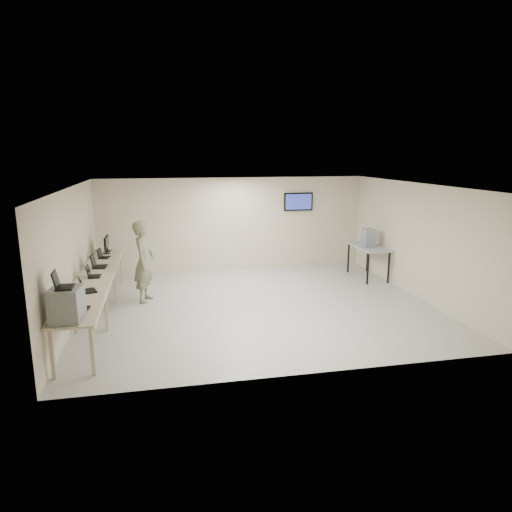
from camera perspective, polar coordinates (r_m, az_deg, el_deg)
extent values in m
cube|color=#B2AFA3|center=(10.79, 0.22, -6.20)|extent=(8.00, 7.00, 0.01)
cube|color=white|center=(10.23, 0.23, 8.81)|extent=(8.00, 7.00, 0.01)
cube|color=beige|center=(13.81, -2.80, 3.97)|extent=(8.00, 0.01, 2.80)
cube|color=beige|center=(7.13, 6.09, -4.45)|extent=(8.00, 0.01, 2.80)
cube|color=beige|center=(10.37, -21.94, 0.12)|extent=(0.01, 7.00, 2.80)
cube|color=beige|center=(11.90, 19.44, 1.83)|extent=(0.01, 7.00, 2.80)
cube|color=black|center=(14.15, 5.26, 6.80)|extent=(0.15, 0.04, 0.15)
cube|color=black|center=(14.11, 5.31, 6.78)|extent=(0.90, 0.06, 0.55)
cube|color=navy|center=(14.08, 5.35, 6.76)|extent=(0.82, 0.01, 0.47)
cube|color=beige|center=(10.42, -19.54, -2.57)|extent=(0.75, 6.00, 0.04)
cube|color=tan|center=(10.39, -17.48, -2.65)|extent=(0.02, 6.00, 0.06)
cube|color=tan|center=(7.96, -24.14, -11.11)|extent=(0.06, 0.06, 0.86)
cube|color=tan|center=(7.85, -19.79, -11.07)|extent=(0.06, 0.06, 0.86)
cube|color=tan|center=(9.75, -21.78, -6.57)|extent=(0.06, 0.06, 0.86)
cube|color=tan|center=(9.66, -18.26, -6.47)|extent=(0.06, 0.06, 0.86)
cube|color=tan|center=(11.44, -20.29, -3.64)|extent=(0.06, 0.06, 0.86)
cube|color=tan|center=(11.37, -17.30, -3.53)|extent=(0.06, 0.06, 0.86)
cube|color=tan|center=(13.31, -19.12, -1.32)|extent=(0.06, 0.06, 0.86)
cube|color=tan|center=(13.25, -16.55, -1.21)|extent=(0.06, 0.06, 0.86)
cube|color=gray|center=(7.80, -22.59, -5.62)|extent=(0.51, 0.57, 0.55)
cube|color=black|center=(7.72, -22.77, -3.62)|extent=(0.26, 0.36, 0.02)
cube|color=black|center=(7.72, -23.79, -2.65)|extent=(0.07, 0.34, 0.25)
cube|color=black|center=(7.71, -23.68, -2.65)|extent=(0.05, 0.30, 0.21)
cube|color=black|center=(8.30, -21.24, -6.33)|extent=(0.33, 0.43, 0.02)
cube|color=black|center=(8.28, -22.32, -5.32)|extent=(0.11, 0.38, 0.29)
cube|color=black|center=(8.28, -22.20, -5.32)|extent=(0.09, 0.34, 0.24)
cube|color=black|center=(9.36, -20.17, -4.12)|extent=(0.36, 0.42, 0.02)
cube|color=black|center=(9.35, -21.03, -3.32)|extent=(0.17, 0.35, 0.26)
cube|color=black|center=(9.34, -20.94, -3.31)|extent=(0.14, 0.30, 0.22)
cube|color=black|center=(10.41, -19.52, -2.42)|extent=(0.24, 0.34, 0.02)
cube|color=black|center=(10.40, -20.24, -1.74)|extent=(0.07, 0.32, 0.24)
cube|color=black|center=(10.40, -20.16, -1.74)|extent=(0.05, 0.28, 0.20)
cube|color=black|center=(11.24, -18.91, -1.28)|extent=(0.31, 0.42, 0.02)
cube|color=black|center=(11.22, -19.69, -0.54)|extent=(0.10, 0.38, 0.28)
cube|color=black|center=(11.22, -19.61, -0.53)|extent=(0.08, 0.33, 0.24)
cube|color=black|center=(12.21, -18.39, -0.18)|extent=(0.29, 0.36, 0.02)
cube|color=black|center=(12.20, -18.97, 0.37)|extent=(0.12, 0.31, 0.23)
cube|color=black|center=(12.19, -18.91, 0.37)|extent=(0.09, 0.27, 0.19)
cylinder|color=black|center=(12.72, -18.19, 0.32)|extent=(0.19, 0.19, 0.01)
cube|color=black|center=(12.70, -18.21, 0.69)|extent=(0.04, 0.03, 0.15)
cube|color=black|center=(12.66, -18.27, 1.55)|extent=(0.05, 0.43, 0.29)
cube|color=black|center=(12.66, -18.15, 1.55)|extent=(0.00, 0.39, 0.25)
cylinder|color=black|center=(13.01, -18.05, 0.60)|extent=(0.19, 0.19, 0.01)
cube|color=black|center=(12.99, -18.07, 0.97)|extent=(0.04, 0.03, 0.15)
cube|color=black|center=(12.96, -18.13, 1.80)|extent=(0.05, 0.43, 0.29)
cube|color=black|center=(12.96, -18.01, 1.81)|extent=(0.00, 0.40, 0.25)
imported|color=#575C45|center=(11.18, -13.80, -0.66)|extent=(0.62, 0.80, 1.96)
cube|color=#969AA4|center=(13.34, 13.88, 1.11)|extent=(0.71, 1.53, 0.04)
cube|color=black|center=(12.73, 13.80, -1.56)|extent=(0.04, 0.04, 0.88)
cube|color=black|center=(13.90, 11.47, -0.25)|extent=(0.04, 0.04, 0.88)
cube|color=black|center=(13.00, 16.25, -1.41)|extent=(0.04, 0.04, 0.88)
cube|color=black|center=(14.15, 13.76, -0.13)|extent=(0.04, 0.04, 0.88)
cube|color=#8B96A4|center=(13.31, 13.83, 1.54)|extent=(0.32, 0.35, 0.17)
cube|color=#8B96A4|center=(13.28, 13.87, 2.25)|extent=(0.32, 0.35, 0.17)
cube|color=#8B96A4|center=(13.25, 13.90, 2.97)|extent=(0.32, 0.35, 0.17)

